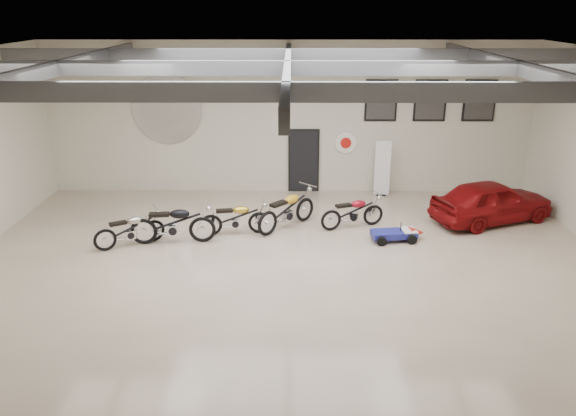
{
  "coord_description": "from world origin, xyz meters",
  "views": [
    {
      "loc": [
        0.09,
        -12.4,
        6.05
      ],
      "look_at": [
        0.0,
        1.2,
        1.1
      ],
      "focal_mm": 35.0,
      "sensor_mm": 36.0,
      "label": 1
    }
  ],
  "objects_px": {
    "motorcycle_black": "(173,223)",
    "vintage_car": "(492,201)",
    "motorcycle_gold": "(235,218)",
    "go_kart": "(398,231)",
    "banner_stand": "(382,168)",
    "motorcycle_yellow": "(287,209)",
    "motorcycle_silver": "(129,229)",
    "motorcycle_red": "(352,212)"
  },
  "relations": [
    {
      "from": "motorcycle_red",
      "to": "banner_stand",
      "type": "bearing_deg",
      "value": 47.11
    },
    {
      "from": "motorcycle_black",
      "to": "motorcycle_yellow",
      "type": "relative_size",
      "value": 1.01
    },
    {
      "from": "banner_stand",
      "to": "motorcycle_silver",
      "type": "height_order",
      "value": "banner_stand"
    },
    {
      "from": "motorcycle_black",
      "to": "motorcycle_gold",
      "type": "bearing_deg",
      "value": 15.74
    },
    {
      "from": "motorcycle_gold",
      "to": "motorcycle_red",
      "type": "relative_size",
      "value": 1.01
    },
    {
      "from": "banner_stand",
      "to": "motorcycle_red",
      "type": "height_order",
      "value": "banner_stand"
    },
    {
      "from": "motorcycle_yellow",
      "to": "motorcycle_silver",
      "type": "bearing_deg",
      "value": 150.68
    },
    {
      "from": "vintage_car",
      "to": "go_kart",
      "type": "bearing_deg",
      "value": 94.31
    },
    {
      "from": "motorcycle_black",
      "to": "vintage_car",
      "type": "distance_m",
      "value": 9.19
    },
    {
      "from": "vintage_car",
      "to": "motorcycle_gold",
      "type": "bearing_deg",
      "value": 76.05
    },
    {
      "from": "motorcycle_yellow",
      "to": "vintage_car",
      "type": "height_order",
      "value": "vintage_car"
    },
    {
      "from": "motorcycle_gold",
      "to": "vintage_car",
      "type": "xyz_separation_m",
      "value": [
        7.43,
        1.04,
        0.13
      ]
    },
    {
      "from": "motorcycle_gold",
      "to": "motorcycle_silver",
      "type": "bearing_deg",
      "value": -172.16
    },
    {
      "from": "motorcycle_black",
      "to": "go_kart",
      "type": "bearing_deg",
      "value": -3.56
    },
    {
      "from": "motorcycle_yellow",
      "to": "motorcycle_black",
      "type": "bearing_deg",
      "value": 153.32
    },
    {
      "from": "motorcycle_silver",
      "to": "motorcycle_gold",
      "type": "distance_m",
      "value": 2.83
    },
    {
      "from": "motorcycle_black",
      "to": "motorcycle_yellow",
      "type": "distance_m",
      "value": 3.22
    },
    {
      "from": "go_kart",
      "to": "vintage_car",
      "type": "height_order",
      "value": "vintage_car"
    },
    {
      "from": "motorcycle_black",
      "to": "vintage_car",
      "type": "height_order",
      "value": "vintage_car"
    },
    {
      "from": "banner_stand",
      "to": "motorcycle_red",
      "type": "relative_size",
      "value": 0.99
    },
    {
      "from": "go_kart",
      "to": "vintage_car",
      "type": "xyz_separation_m",
      "value": [
        2.97,
        1.46,
        0.36
      ]
    },
    {
      "from": "motorcycle_silver",
      "to": "motorcycle_gold",
      "type": "relative_size",
      "value": 0.97
    },
    {
      "from": "motorcycle_gold",
      "to": "motorcycle_yellow",
      "type": "height_order",
      "value": "motorcycle_yellow"
    },
    {
      "from": "banner_stand",
      "to": "go_kart",
      "type": "xyz_separation_m",
      "value": [
        -0.11,
        -3.84,
        -0.67
      ]
    },
    {
      "from": "banner_stand",
      "to": "vintage_car",
      "type": "bearing_deg",
      "value": -32.07
    },
    {
      "from": "banner_stand",
      "to": "vintage_car",
      "type": "xyz_separation_m",
      "value": [
        2.86,
        -2.38,
        -0.31
      ]
    },
    {
      "from": "motorcycle_black",
      "to": "banner_stand",
      "type": "bearing_deg",
      "value": 27.78
    },
    {
      "from": "banner_stand",
      "to": "motorcycle_silver",
      "type": "relative_size",
      "value": 1.01
    },
    {
      "from": "banner_stand",
      "to": "motorcycle_yellow",
      "type": "distance_m",
      "value": 4.32
    },
    {
      "from": "motorcycle_silver",
      "to": "motorcycle_red",
      "type": "xyz_separation_m",
      "value": [
        6.02,
        1.32,
        0.01
      ]
    },
    {
      "from": "motorcycle_black",
      "to": "motorcycle_red",
      "type": "height_order",
      "value": "motorcycle_black"
    },
    {
      "from": "motorcycle_black",
      "to": "vintage_car",
      "type": "relative_size",
      "value": 0.6
    },
    {
      "from": "motorcycle_gold",
      "to": "go_kart",
      "type": "distance_m",
      "value": 4.49
    },
    {
      "from": "motorcycle_red",
      "to": "vintage_car",
      "type": "distance_m",
      "value": 4.17
    },
    {
      "from": "motorcycle_black",
      "to": "motorcycle_gold",
      "type": "height_order",
      "value": "motorcycle_black"
    },
    {
      "from": "motorcycle_silver",
      "to": "go_kart",
      "type": "xyz_separation_m",
      "value": [
        7.17,
        0.39,
        -0.21
      ]
    },
    {
      "from": "motorcycle_black",
      "to": "go_kart",
      "type": "relative_size",
      "value": 1.49
    },
    {
      "from": "motorcycle_yellow",
      "to": "motorcycle_gold",
      "type": "bearing_deg",
      "value": 151.94
    },
    {
      "from": "go_kart",
      "to": "vintage_car",
      "type": "bearing_deg",
      "value": 18.42
    },
    {
      "from": "motorcycle_silver",
      "to": "motorcycle_gold",
      "type": "xyz_separation_m",
      "value": [
        2.71,
        0.81,
        0.02
      ]
    },
    {
      "from": "motorcycle_gold",
      "to": "motorcycle_red",
      "type": "height_order",
      "value": "motorcycle_gold"
    },
    {
      "from": "motorcycle_gold",
      "to": "vintage_car",
      "type": "relative_size",
      "value": 0.52
    }
  ]
}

